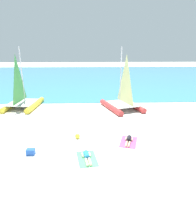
# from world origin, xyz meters

# --- Properties ---
(ground_plane) EXTENTS (120.00, 120.00, 0.00)m
(ground_plane) POSITION_xyz_m (0.00, 10.00, 0.00)
(ground_plane) COLOR white
(ocean_water) EXTENTS (120.00, 40.00, 0.05)m
(ocean_water) POSITION_xyz_m (0.00, 32.60, 0.03)
(ocean_water) COLOR teal
(ocean_water) RESTS_ON ground
(sailboat_yellow) EXTENTS (3.45, 5.03, 6.24)m
(sailboat_yellow) POSITION_xyz_m (-7.79, 11.16, 0.93)
(sailboat_yellow) COLOR yellow
(sailboat_yellow) RESTS_ON ground
(sailboat_red) EXTENTS (4.40, 5.48, 6.21)m
(sailboat_red) POSITION_xyz_m (2.70, 10.33, 0.93)
(sailboat_red) COLOR #CC3838
(sailboat_red) RESTS_ON ground
(towel_left) EXTENTS (1.40, 2.06, 0.01)m
(towel_left) POSITION_xyz_m (-0.83, 0.48, 0.01)
(towel_left) COLOR #4CB266
(towel_left) RESTS_ON ground
(sunbather_left) EXTENTS (0.66, 1.57, 0.30)m
(sunbather_left) POSITION_xyz_m (-0.84, 0.54, 0.13)
(sunbather_left) COLOR #268CCC
(sunbather_left) RESTS_ON towel_left
(towel_right) EXTENTS (1.59, 2.13, 0.01)m
(towel_right) POSITION_xyz_m (2.00, 2.58, 0.01)
(towel_right) COLOR #D84C99
(towel_right) RESTS_ON ground
(sunbather_right) EXTENTS (0.81, 1.55, 0.30)m
(sunbather_right) POSITION_xyz_m (2.02, 2.65, 0.13)
(sunbather_right) COLOR black
(sunbather_right) RESTS_ON towel_right
(beach_ball) EXTENTS (0.36, 0.36, 0.36)m
(beach_ball) POSITION_xyz_m (-1.55, 3.29, 0.18)
(beach_ball) COLOR yellow
(beach_ball) RESTS_ON ground
(cooler_box) EXTENTS (0.50, 0.36, 0.36)m
(cooler_box) POSITION_xyz_m (-4.27, 1.11, 0.18)
(cooler_box) COLOR blue
(cooler_box) RESTS_ON ground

